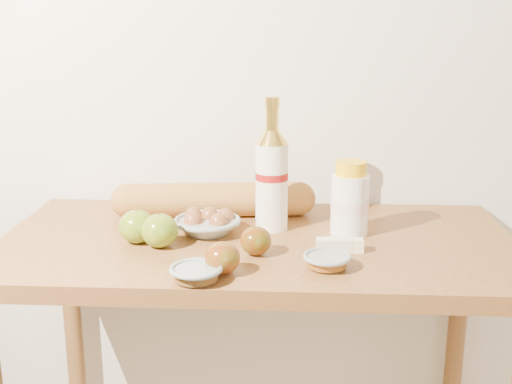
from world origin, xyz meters
The scene contains 13 objects.
back_wall centered at (0.00, 1.51, 1.30)m, with size 3.50×0.02×2.60m, color silver.
table centered at (0.00, 1.18, 0.78)m, with size 1.20×0.60×0.90m.
bourbon_bottle centered at (0.03, 1.25, 1.03)m, with size 0.10×0.10×0.32m.
cream_bottle centered at (0.22, 1.23, 0.98)m, with size 0.11×0.11×0.18m.
egg_bowl centered at (-0.12, 1.21, 0.92)m, with size 0.17×0.17×0.06m.
baguette centered at (-0.12, 1.35, 0.94)m, with size 0.53×0.14×0.09m.
apple_yellowgreen centered at (-0.27, 1.14, 0.94)m, with size 0.09×0.09×0.08m.
apple_redgreen_front centered at (-0.06, 0.96, 0.93)m, with size 0.09×0.09×0.07m.
apple_redgreen_right centered at (0.00, 1.07, 0.93)m, with size 0.08×0.08×0.06m.
sugar_bowl centered at (-0.10, 0.92, 0.92)m, with size 0.14×0.14×0.03m.
syrup_bowl centered at (0.15, 1.01, 0.92)m, with size 0.13×0.13×0.03m.
butter_stick centered at (0.19, 1.10, 0.91)m, with size 0.10×0.03×0.03m.
apple_extra centered at (-0.21, 1.11, 0.94)m, with size 0.09×0.09×0.08m.
Camera 1 is at (0.08, -0.23, 1.40)m, focal length 45.00 mm.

